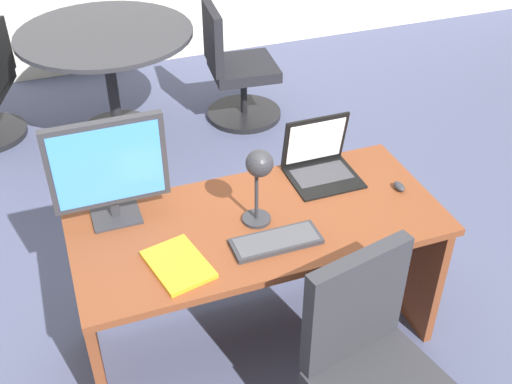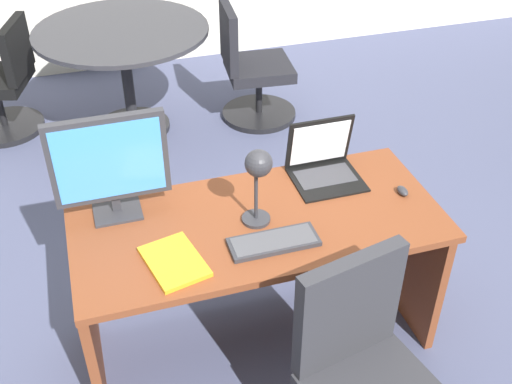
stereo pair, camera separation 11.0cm
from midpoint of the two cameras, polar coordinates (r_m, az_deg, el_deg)
ground at (r=4.24m, az=-7.56°, el=1.73°), size 12.00×12.00×0.00m
desk at (r=2.82m, az=-1.22°, el=-5.51°), size 1.56×0.70×0.73m
monitor at (r=2.57m, az=-14.47°, el=2.21°), size 0.47×0.16×0.46m
laptop at (r=2.89m, az=4.61°, el=3.23°), size 0.31×0.28×0.27m
keyboard at (r=2.51m, az=0.58°, el=-4.51°), size 0.36×0.14×0.02m
mouse at (r=2.86m, az=11.79°, el=0.49°), size 0.04×0.07×0.03m
desk_lamp at (r=2.45m, az=-1.01°, el=1.76°), size 0.12×0.14×0.36m
book at (r=2.44m, az=-8.38°, el=-6.55°), size 0.25×0.31×0.02m
meeting_table at (r=4.50m, az=-13.98°, el=11.71°), size 1.18×1.18×0.78m
meeting_chair_far at (r=4.69m, az=-2.54°, el=10.53°), size 0.56×0.56×0.87m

